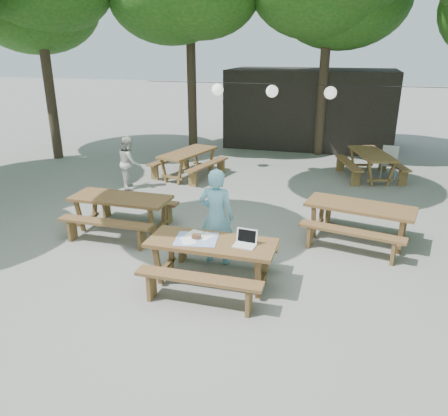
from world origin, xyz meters
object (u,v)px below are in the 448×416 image
at_px(main_picnic_table, 212,262).
at_px(picnic_table_nw, 122,214).
at_px(woman, 216,217).
at_px(second_person, 129,162).
at_px(plastic_chair, 388,169).

height_order(main_picnic_table, picnic_table_nw, same).
bearing_deg(woman, picnic_table_nw, -17.62).
xyz_separation_m(picnic_table_nw, woman, (2.25, -0.77, 0.46)).
xyz_separation_m(second_person, plastic_chair, (6.73, 2.90, -0.44)).
distance_m(woman, plastic_chair, 7.22).
xyz_separation_m(woman, second_person, (-3.48, 3.52, -0.16)).
height_order(picnic_table_nw, second_person, second_person).
relative_size(picnic_table_nw, plastic_chair, 2.22).
height_order(main_picnic_table, second_person, second_person).
relative_size(woman, second_person, 1.23).
bearing_deg(woman, second_person, -44.05).
xyz_separation_m(picnic_table_nw, plastic_chair, (5.50, 5.65, -0.13)).
height_order(woman, second_person, woman).
bearing_deg(plastic_chair, woman, -112.77).
bearing_deg(second_person, plastic_chair, -93.42).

